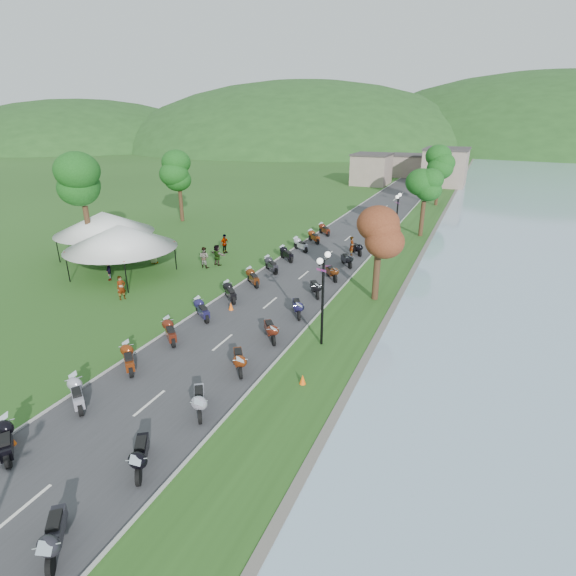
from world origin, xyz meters
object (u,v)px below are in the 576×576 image
at_px(vendor_tent_main, 122,250).
at_px(pedestrian_a, 123,299).
at_px(pedestrian_b, 205,267).
at_px(pedestrian_c, 110,280).

height_order(vendor_tent_main, pedestrian_a, vendor_tent_main).
xyz_separation_m(vendor_tent_main, pedestrian_b, (4.56, 4.09, -2.00)).
relative_size(vendor_tent_main, pedestrian_b, 3.21).
xyz_separation_m(pedestrian_b, pedestrian_c, (-4.87, -5.43, 0.00)).
height_order(vendor_tent_main, pedestrian_c, vendor_tent_main).
bearing_deg(vendor_tent_main, pedestrian_b, 41.91).
height_order(vendor_tent_main, pedestrian_b, vendor_tent_main).
bearing_deg(vendor_tent_main, pedestrian_a, -49.63).
height_order(pedestrian_a, pedestrian_b, pedestrian_b).
relative_size(pedestrian_b, pedestrian_c, 1.06).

